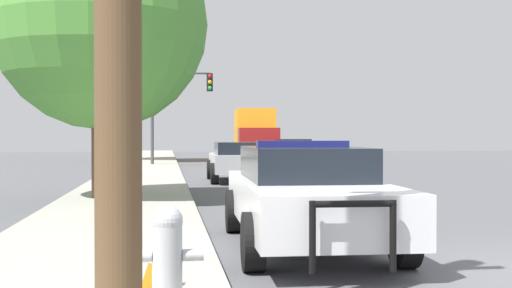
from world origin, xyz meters
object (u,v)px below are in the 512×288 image
(tree_sidewalk_far, at_px, (137,61))
(fire_hydrant, at_px, (167,250))
(tree_sidewalk_near, at_px, (101,23))
(traffic_cone, at_px, (158,261))
(traffic_light, at_px, (177,98))
(car_background_oncoming, at_px, (294,151))
(police_car, at_px, (305,193))
(car_background_midblock, at_px, (239,160))
(box_truck, at_px, (255,133))

(tree_sidewalk_far, bearing_deg, fire_hydrant, -87.07)
(tree_sidewalk_near, relative_size, traffic_cone, 12.65)
(traffic_light, relative_size, car_background_oncoming, 1.07)
(car_background_oncoming, xyz_separation_m, traffic_cone, (-6.76, -27.11, -0.34))
(police_car, distance_m, car_background_oncoming, 24.86)
(car_background_oncoming, bearing_deg, tree_sidewalk_near, 66.42)
(tree_sidewalk_near, height_order, tree_sidewalk_far, tree_sidewalk_far)
(police_car, distance_m, traffic_cone, 3.39)
(police_car, bearing_deg, traffic_light, -84.90)
(car_background_midblock, relative_size, box_truck, 0.49)
(traffic_cone, bearing_deg, car_background_midblock, 80.75)
(traffic_cone, bearing_deg, tree_sidewalk_far, 92.82)
(car_background_midblock, height_order, traffic_cone, car_background_midblock)
(police_car, relative_size, car_background_midblock, 1.26)
(police_car, xyz_separation_m, traffic_light, (-1.35, 23.53, 2.69))
(traffic_light, bearing_deg, car_background_oncoming, 8.09)
(police_car, distance_m, traffic_light, 23.72)
(traffic_light, bearing_deg, box_truck, 59.28)
(police_car, relative_size, car_background_oncoming, 1.14)
(police_car, xyz_separation_m, traffic_cone, (-2.00, -2.71, -0.36))
(traffic_light, xyz_separation_m, traffic_cone, (-0.65, -26.24, -3.05))
(police_car, xyz_separation_m, tree_sidewalk_near, (-3.39, 6.30, 3.37))
(car_background_midblock, bearing_deg, traffic_cone, -98.30)
(car_background_oncoming, height_order, tree_sidewalk_far, tree_sidewalk_far)
(traffic_light, xyz_separation_m, tree_sidewalk_far, (-2.24, 5.99, 2.47))
(car_background_oncoming, height_order, tree_sidewalk_near, tree_sidewalk_near)
(police_car, bearing_deg, tree_sidewalk_near, -59.85)
(box_truck, bearing_deg, tree_sidewalk_far, 23.33)
(car_background_oncoming, bearing_deg, traffic_cone, 76.66)
(tree_sidewalk_far, height_order, traffic_cone, tree_sidewalk_far)
(fire_hydrant, xyz_separation_m, traffic_cone, (-0.09, 0.50, -0.18))
(fire_hydrant, xyz_separation_m, traffic_light, (0.56, 26.74, 2.87))
(car_background_oncoming, bearing_deg, box_truck, -81.80)
(fire_hydrant, bearing_deg, box_truck, 80.90)
(fire_hydrant, height_order, car_background_oncoming, car_background_oncoming)
(police_car, height_order, fire_hydrant, police_car)
(fire_hydrant, distance_m, traffic_cone, 0.54)
(car_background_midblock, bearing_deg, police_car, -91.37)
(police_car, distance_m, box_truck, 32.33)
(police_car, bearing_deg, box_truck, -94.83)
(car_background_oncoming, bearing_deg, police_car, 79.63)
(traffic_cone, bearing_deg, traffic_light, 88.57)
(tree_sidewalk_near, distance_m, tree_sidewalk_far, 23.29)
(box_truck, height_order, tree_sidewalk_far, tree_sidewalk_far)
(car_background_midblock, height_order, box_truck, box_truck)
(tree_sidewalk_far, bearing_deg, tree_sidewalk_near, -89.52)
(box_truck, xyz_separation_m, tree_sidewalk_near, (-7.14, -25.80, 2.41))
(police_car, xyz_separation_m, fire_hydrant, (-1.91, -3.22, -0.18))
(tree_sidewalk_far, bearing_deg, car_background_midblock, -76.24)
(car_background_oncoming, relative_size, box_truck, 0.55)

